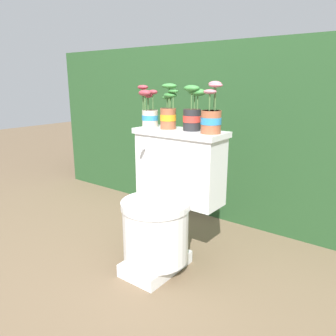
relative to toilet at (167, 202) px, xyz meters
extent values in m
plane|color=brown|center=(-0.06, -0.07, -0.36)|extent=(12.00, 12.00, 0.00)
cube|color=#234723|center=(-0.06, 1.16, 0.27)|extent=(3.41, 0.89, 1.26)
cube|color=silver|center=(0.00, -0.10, -0.33)|extent=(0.23, 0.37, 0.07)
cylinder|color=silver|center=(0.00, -0.10, -0.15)|extent=(0.35, 0.35, 0.29)
cylinder|color=silver|center=(0.00, -0.10, 0.02)|extent=(0.36, 0.36, 0.04)
cube|color=silver|center=(0.00, 0.12, 0.17)|extent=(0.49, 0.19, 0.37)
cube|color=silver|center=(0.00, 0.12, 0.37)|extent=(0.52, 0.21, 0.03)
cylinder|color=silver|center=(-0.17, 0.00, 0.28)|extent=(0.02, 0.05, 0.02)
cylinder|color=beige|center=(-0.21, 0.11, 0.43)|extent=(0.09, 0.09, 0.10)
cylinder|color=#2D84BC|center=(-0.21, 0.11, 0.44)|extent=(0.09, 0.09, 0.03)
cylinder|color=#332319|center=(-0.21, 0.11, 0.47)|extent=(0.08, 0.08, 0.01)
cylinder|color=#4C753D|center=(-0.24, 0.09, 0.54)|extent=(0.01, 0.01, 0.12)
ellipsoid|color=#93333D|center=(-0.24, 0.09, 0.61)|extent=(0.07, 0.05, 0.02)
cylinder|color=#4C753D|center=(-0.21, 0.08, 0.52)|extent=(0.01, 0.01, 0.09)
ellipsoid|color=#93333D|center=(-0.21, 0.08, 0.57)|extent=(0.08, 0.06, 0.03)
cylinder|color=#4C753D|center=(-0.22, 0.11, 0.51)|extent=(0.01, 0.01, 0.07)
ellipsoid|color=#93333D|center=(-0.22, 0.11, 0.56)|extent=(0.06, 0.04, 0.03)
cylinder|color=#4C753D|center=(-0.20, 0.13, 0.52)|extent=(0.01, 0.01, 0.09)
ellipsoid|color=#93333D|center=(-0.20, 0.13, 0.58)|extent=(0.06, 0.04, 0.03)
cylinder|color=#9E5638|center=(-0.07, 0.11, 0.44)|extent=(0.09, 0.09, 0.11)
cylinder|color=orange|center=(-0.07, 0.11, 0.44)|extent=(0.09, 0.09, 0.03)
cylinder|color=#332319|center=(-0.07, 0.11, 0.49)|extent=(0.08, 0.08, 0.01)
cylinder|color=#4C753D|center=(-0.09, 0.12, 0.52)|extent=(0.01, 0.01, 0.05)
ellipsoid|color=#387F38|center=(-0.09, 0.12, 0.55)|extent=(0.06, 0.04, 0.02)
cylinder|color=#4C753D|center=(-0.06, 0.11, 0.53)|extent=(0.01, 0.01, 0.06)
ellipsoid|color=#387F38|center=(-0.06, 0.11, 0.56)|extent=(0.08, 0.05, 0.03)
cylinder|color=#4C753D|center=(-0.04, 0.11, 0.54)|extent=(0.01, 0.01, 0.09)
ellipsoid|color=#387F38|center=(-0.04, 0.11, 0.59)|extent=(0.06, 0.04, 0.02)
cylinder|color=#4C753D|center=(-0.06, 0.10, 0.55)|extent=(0.01, 0.01, 0.11)
ellipsoid|color=#387F38|center=(-0.06, 0.10, 0.61)|extent=(0.09, 0.06, 0.03)
cylinder|color=#262628|center=(0.06, 0.14, 0.44)|extent=(0.09, 0.09, 0.11)
cylinder|color=red|center=(0.06, 0.14, 0.44)|extent=(0.10, 0.10, 0.03)
cylinder|color=#332319|center=(0.06, 0.14, 0.49)|extent=(0.09, 0.09, 0.01)
cylinder|color=#4C753D|center=(0.07, 0.12, 0.54)|extent=(0.01, 0.01, 0.10)
ellipsoid|color=#387F38|center=(0.07, 0.12, 0.60)|extent=(0.09, 0.06, 0.03)
cylinder|color=#4C753D|center=(0.06, 0.16, 0.53)|extent=(0.01, 0.01, 0.08)
ellipsoid|color=#387F38|center=(0.06, 0.16, 0.58)|extent=(0.07, 0.05, 0.03)
cylinder|color=#4C753D|center=(0.09, 0.15, 0.53)|extent=(0.01, 0.01, 0.08)
ellipsoid|color=#387F38|center=(0.09, 0.15, 0.58)|extent=(0.09, 0.07, 0.04)
cylinder|color=#9E5638|center=(0.20, 0.11, 0.44)|extent=(0.10, 0.10, 0.11)
cylinder|color=#2D84BC|center=(0.20, 0.11, 0.45)|extent=(0.10, 0.10, 0.03)
cylinder|color=#332319|center=(0.20, 0.11, 0.49)|extent=(0.09, 0.09, 0.01)
cylinder|color=#4C753D|center=(0.19, 0.15, 0.56)|extent=(0.01, 0.01, 0.12)
ellipsoid|color=#B26B75|center=(0.19, 0.15, 0.62)|extent=(0.07, 0.05, 0.03)
cylinder|color=#4C753D|center=(0.20, 0.09, 0.54)|extent=(0.01, 0.01, 0.08)
ellipsoid|color=#B26B75|center=(0.20, 0.09, 0.59)|extent=(0.07, 0.05, 0.02)
cylinder|color=#4C753D|center=(0.21, 0.11, 0.55)|extent=(0.01, 0.01, 0.11)
ellipsoid|color=#B26B75|center=(0.21, 0.11, 0.62)|extent=(0.07, 0.05, 0.02)
camera|label=1|loc=(1.02, -1.33, 0.64)|focal=35.00mm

